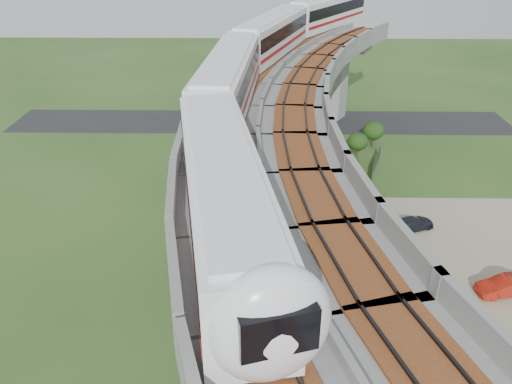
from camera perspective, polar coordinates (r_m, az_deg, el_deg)
ground at (r=35.00m, az=0.27°, el=-9.35°), size 160.00×160.00×0.00m
dirt_lot at (r=36.14m, az=23.45°, el=-10.72°), size 18.00×26.00×0.04m
asphalt_road at (r=61.51m, az=0.59°, el=8.04°), size 60.00×8.00×0.03m
viaduct at (r=30.52m, az=7.56°, el=4.22°), size 19.58×73.98×11.40m
metro_train at (r=39.73m, az=2.54°, el=15.11°), size 16.94×60.24×3.64m
fence at (r=35.82m, az=16.24°, el=-8.18°), size 3.87×38.73×1.50m
tree_0 at (r=55.01m, az=13.30°, el=6.87°), size 2.28×2.28×2.90m
tree_1 at (r=51.15m, az=11.57°, el=5.68°), size 2.07×2.07×3.04m
tree_2 at (r=46.29m, az=10.39°, el=3.42°), size 2.13×2.13×3.15m
tree_3 at (r=41.32m, az=10.96°, el=-0.08°), size 1.82×1.82×2.87m
tree_4 at (r=35.80m, az=11.12°, el=-5.51°), size 2.63×2.63×2.89m
tree_5 at (r=32.31m, az=10.80°, el=-8.18°), size 2.82×2.82×3.65m
tree_6 at (r=27.25m, az=15.79°, el=-17.96°), size 3.12×3.12×3.51m
car_red at (r=36.71m, az=26.58°, el=-9.59°), size 3.91×2.00×1.23m
car_dark at (r=41.24m, az=17.46°, el=-3.45°), size 3.89×2.75×1.05m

